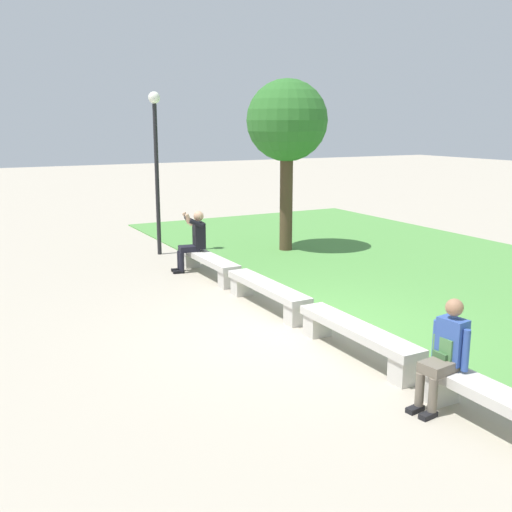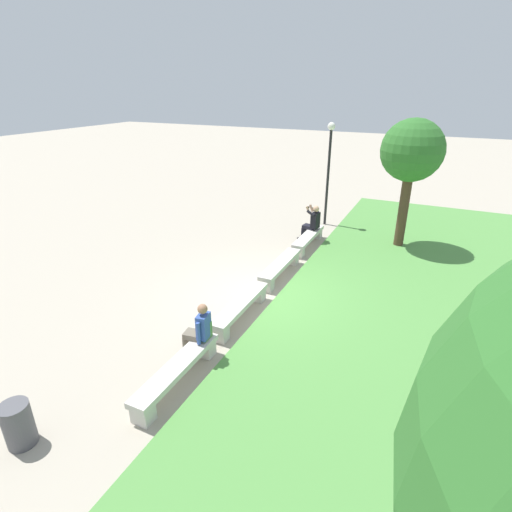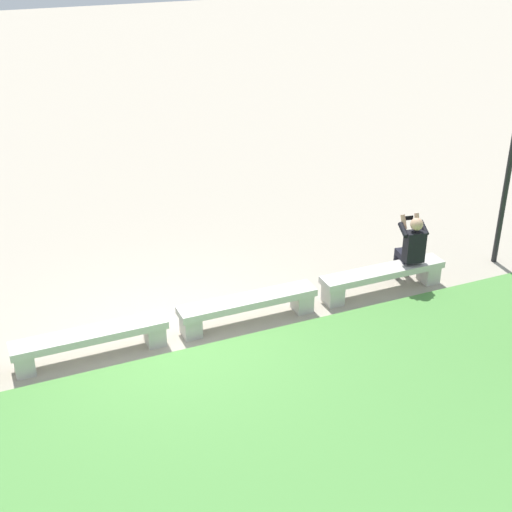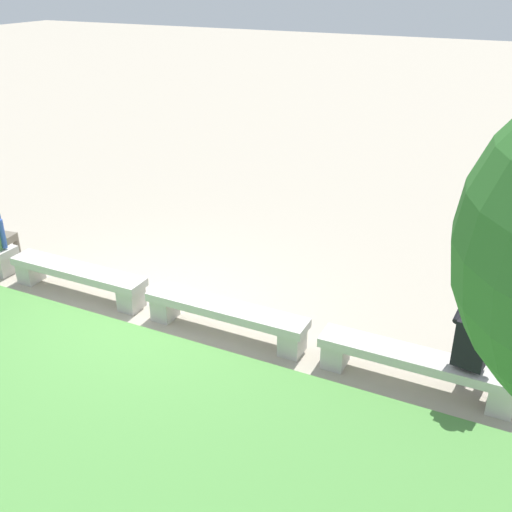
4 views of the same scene
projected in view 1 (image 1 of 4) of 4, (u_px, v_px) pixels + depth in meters
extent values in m
plane|color=#A89E8C|center=(307.00, 329.00, 9.39)|extent=(80.00, 80.00, 0.00)
cube|color=#518E42|center=(499.00, 292.00, 11.42)|extent=(21.91, 8.00, 0.03)
cube|color=beige|center=(208.00, 258.00, 12.57)|extent=(2.31, 0.40, 0.12)
cube|color=beige|center=(191.00, 260.00, 13.46)|extent=(0.28, 0.34, 0.33)
cube|color=beige|center=(228.00, 279.00, 11.78)|extent=(0.28, 0.34, 0.33)
cube|color=beige|center=(267.00, 287.00, 10.40)|extent=(2.31, 0.40, 0.12)
cube|color=beige|center=(242.00, 286.00, 11.28)|extent=(0.28, 0.34, 0.33)
cube|color=beige|center=(297.00, 314.00, 9.61)|extent=(0.28, 0.34, 0.33)
cube|color=beige|center=(357.00, 330.00, 8.22)|extent=(2.31, 0.40, 0.12)
cube|color=beige|center=(317.00, 325.00, 9.10)|extent=(0.28, 0.34, 0.33)
cube|color=beige|center=(405.00, 370.00, 7.43)|extent=(0.28, 0.34, 0.33)
cube|color=beige|center=(440.00, 388.00, 6.93)|extent=(0.28, 0.34, 0.33)
cube|color=black|center=(177.00, 270.00, 13.09)|extent=(0.14, 0.25, 0.06)
cylinder|color=black|center=(180.00, 260.00, 13.07)|extent=(0.11, 0.11, 0.42)
cube|color=black|center=(179.00, 272.00, 12.91)|extent=(0.14, 0.25, 0.06)
cylinder|color=black|center=(182.00, 262.00, 12.88)|extent=(0.11, 0.11, 0.42)
cube|color=black|center=(189.00, 249.00, 12.98)|extent=(0.36, 0.46, 0.12)
cube|color=black|center=(199.00, 235.00, 12.99)|extent=(0.37, 0.27, 0.56)
sphere|color=tan|center=(199.00, 216.00, 12.90)|extent=(0.22, 0.22, 0.22)
cylinder|color=black|center=(192.00, 221.00, 13.07)|extent=(0.14, 0.32, 0.21)
cylinder|color=tan|center=(186.00, 218.00, 12.95)|extent=(0.13, 0.20, 0.27)
cylinder|color=black|center=(196.00, 224.00, 12.72)|extent=(0.14, 0.32, 0.21)
cylinder|color=tan|center=(189.00, 220.00, 12.72)|extent=(0.09, 0.19, 0.27)
cube|color=black|center=(185.00, 217.00, 12.81)|extent=(0.15, 0.04, 0.08)
cube|color=black|center=(415.00, 409.00, 6.71)|extent=(0.13, 0.23, 0.06)
cylinder|color=#6B6051|center=(420.00, 390.00, 6.70)|extent=(0.10, 0.10, 0.42)
cube|color=black|center=(428.00, 415.00, 6.56)|extent=(0.13, 0.23, 0.06)
cylinder|color=#6B6051|center=(433.00, 396.00, 6.55)|extent=(0.10, 0.10, 0.42)
cube|color=#6B6051|center=(438.00, 367.00, 6.67)|extent=(0.33, 0.43, 0.12)
cube|color=#33519E|center=(452.00, 341.00, 6.74)|extent=(0.34, 0.24, 0.52)
sphere|color=#9E7051|center=(454.00, 307.00, 6.65)|extent=(0.20, 0.20, 0.20)
cylinder|color=#33519E|center=(436.00, 340.00, 6.90)|extent=(0.08, 0.08, 0.48)
cylinder|color=#33519E|center=(466.00, 350.00, 6.58)|extent=(0.08, 0.08, 0.48)
cube|color=#4C7F47|center=(448.00, 351.00, 6.80)|extent=(0.28, 0.20, 0.36)
cube|color=#395F35|center=(440.00, 359.00, 6.76)|extent=(0.20, 0.06, 0.16)
torus|color=black|center=(449.00, 335.00, 6.75)|extent=(0.10, 0.02, 0.10)
cylinder|color=#4C3826|center=(286.00, 199.00, 14.94)|extent=(0.32, 0.32, 2.64)
sphere|color=#2D6B28|center=(287.00, 120.00, 14.52)|extent=(1.98, 1.98, 1.98)
cylinder|color=black|center=(157.00, 181.00, 14.42)|extent=(0.10, 0.10, 3.62)
sphere|color=white|center=(154.00, 98.00, 14.00)|extent=(0.28, 0.28, 0.28)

